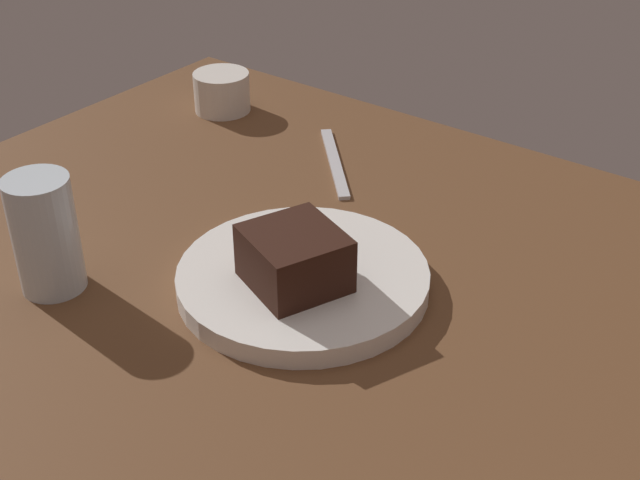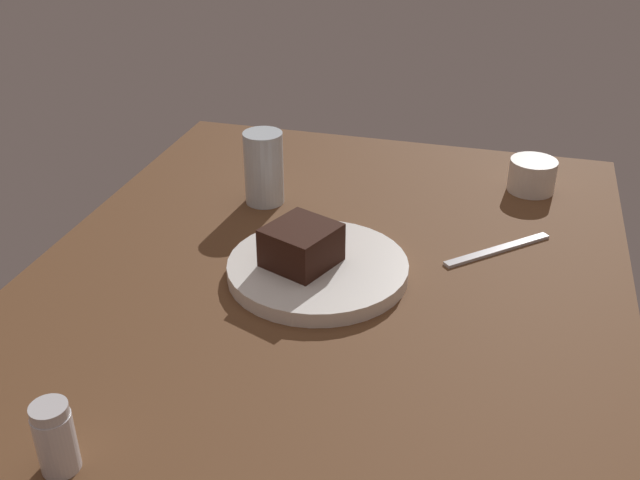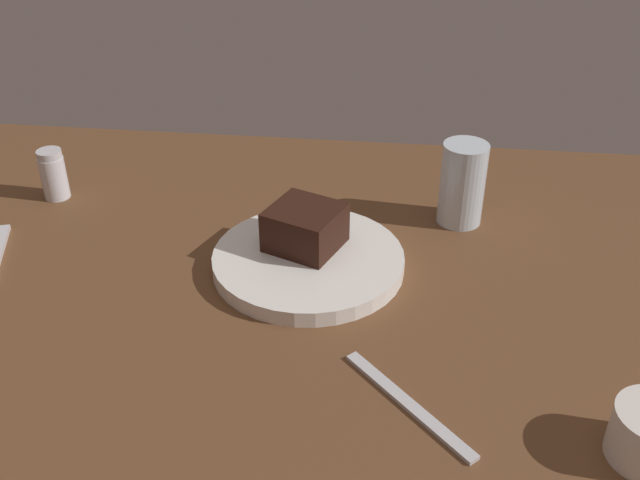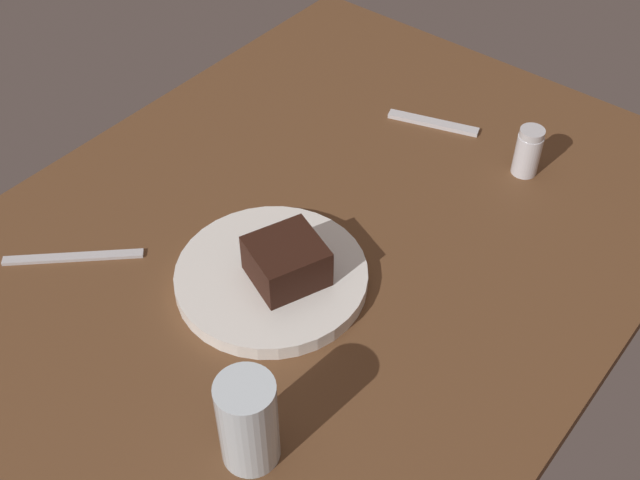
{
  "view_description": "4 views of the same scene",
  "coord_description": "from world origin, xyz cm",
  "px_view_note": "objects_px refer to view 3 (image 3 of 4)",
  "views": [
    {
      "loc": [
        37.95,
        -57.35,
        53.83
      ],
      "look_at": [
        -6.07,
        1.16,
        7.82
      ],
      "focal_mm": 48.63,
      "sensor_mm": 36.0,
      "label": 1
    },
    {
      "loc": [
        79.93,
        23.04,
        59.1
      ],
      "look_at": [
        -7.76,
        -1.02,
        8.08
      ],
      "focal_mm": 42.02,
      "sensor_mm": 36.0,
      "label": 2
    },
    {
      "loc": [
        -17.64,
        79.97,
        58.94
      ],
      "look_at": [
        -8.27,
        0.1,
        8.22
      ],
      "focal_mm": 41.57,
      "sensor_mm": 36.0,
      "label": 3
    },
    {
      "loc": [
        -58.1,
        -50.63,
        81.78
      ],
      "look_at": [
        0.0,
        -3.95,
        7.71
      ],
      "focal_mm": 44.85,
      "sensor_mm": 36.0,
      "label": 4
    }
  ],
  "objects_px": {
    "chocolate_cake_slice": "(305,227)",
    "butter_knife": "(408,404)",
    "salt_shaker": "(53,174)",
    "water_glass": "(462,184)",
    "dessert_plate": "(308,261)"
  },
  "relations": [
    {
      "from": "chocolate_cake_slice",
      "to": "butter_knife",
      "type": "relative_size",
      "value": 0.47
    },
    {
      "from": "salt_shaker",
      "to": "water_glass",
      "type": "relative_size",
      "value": 0.65
    },
    {
      "from": "dessert_plate",
      "to": "water_glass",
      "type": "height_order",
      "value": "water_glass"
    },
    {
      "from": "dessert_plate",
      "to": "salt_shaker",
      "type": "distance_m",
      "value": 0.44
    },
    {
      "from": "dessert_plate",
      "to": "chocolate_cake_slice",
      "type": "distance_m",
      "value": 0.05
    },
    {
      "from": "salt_shaker",
      "to": "butter_knife",
      "type": "bearing_deg",
      "value": 144.65
    },
    {
      "from": "chocolate_cake_slice",
      "to": "butter_knife",
      "type": "height_order",
      "value": "chocolate_cake_slice"
    },
    {
      "from": "water_glass",
      "to": "butter_knife",
      "type": "bearing_deg",
      "value": 80.16
    },
    {
      "from": "dessert_plate",
      "to": "chocolate_cake_slice",
      "type": "bearing_deg",
      "value": -72.29
    },
    {
      "from": "dessert_plate",
      "to": "chocolate_cake_slice",
      "type": "height_order",
      "value": "chocolate_cake_slice"
    },
    {
      "from": "chocolate_cake_slice",
      "to": "dessert_plate",
      "type": "bearing_deg",
      "value": 107.71
    },
    {
      "from": "dessert_plate",
      "to": "salt_shaker",
      "type": "xyz_separation_m",
      "value": [
        0.41,
        -0.15,
        0.03
      ]
    },
    {
      "from": "water_glass",
      "to": "dessert_plate",
      "type": "bearing_deg",
      "value": 36.13
    },
    {
      "from": "chocolate_cake_slice",
      "to": "water_glass",
      "type": "bearing_deg",
      "value": -148.9
    },
    {
      "from": "chocolate_cake_slice",
      "to": "water_glass",
      "type": "xyz_separation_m",
      "value": [
        -0.21,
        -0.13,
        0.01
      ]
    }
  ]
}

